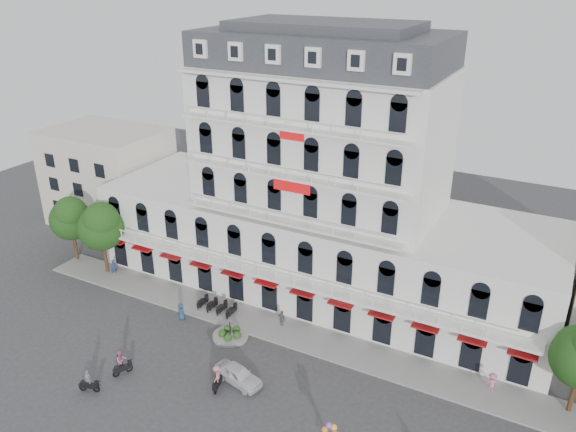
{
  "coord_description": "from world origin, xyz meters",
  "views": [
    {
      "loc": [
        20.7,
        -27.83,
        29.94
      ],
      "look_at": [
        0.64,
        10.0,
        10.92
      ],
      "focal_mm": 35.0,
      "sensor_mm": 36.0,
      "label": 1
    }
  ],
  "objects_px": {
    "rider_southwest": "(122,362)",
    "rider_center": "(217,377)",
    "parked_car": "(238,375)",
    "rider_west": "(88,382)"
  },
  "relations": [
    {
      "from": "rider_west",
      "to": "rider_center",
      "type": "height_order",
      "value": "rider_center"
    },
    {
      "from": "parked_car",
      "to": "rider_center",
      "type": "xyz_separation_m",
      "value": [
        -1.02,
        -1.42,
        0.44
      ]
    },
    {
      "from": "rider_west",
      "to": "rider_center",
      "type": "distance_m",
      "value": 9.86
    },
    {
      "from": "parked_car",
      "to": "rider_southwest",
      "type": "height_order",
      "value": "rider_southwest"
    },
    {
      "from": "rider_southwest",
      "to": "rider_center",
      "type": "relative_size",
      "value": 1.03
    },
    {
      "from": "parked_car",
      "to": "rider_center",
      "type": "distance_m",
      "value": 1.8
    },
    {
      "from": "rider_center",
      "to": "rider_southwest",
      "type": "bearing_deg",
      "value": -90.85
    },
    {
      "from": "parked_car",
      "to": "rider_southwest",
      "type": "bearing_deg",
      "value": 124.17
    },
    {
      "from": "rider_west",
      "to": "rider_southwest",
      "type": "bearing_deg",
      "value": 52.03
    },
    {
      "from": "rider_southwest",
      "to": "parked_car",
      "type": "bearing_deg",
      "value": -41.82
    }
  ]
}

